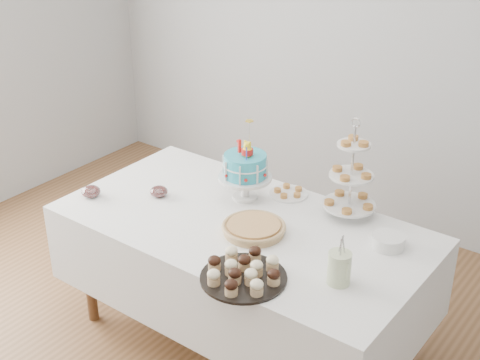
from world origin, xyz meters
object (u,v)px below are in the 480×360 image
Objects in this scene: utensil_pitcher at (339,267)px; table at (242,259)px; birthday_cake at (245,178)px; pie at (254,228)px; tiered_stand at (351,176)px; pastry_plate at (289,192)px; plate_stack at (388,241)px; jam_bowl_a at (91,192)px; cupcake_tray at (244,271)px; jam_bowl_b at (159,192)px.

table is at bearing -171.63° from utensil_pitcher.
birthday_cake reaches higher than pie.
tiered_stand reaches higher than birthday_cake.
table is 0.47m from pastry_plate.
utensil_pitcher is at bearing -96.17° from plate_stack.
table is 18.44× the size of jam_bowl_a.
table is at bearing -93.20° from pastry_plate.
birthday_cake reaches higher than cupcake_tray.
utensil_pitcher is at bearing -41.94° from pastry_plate.
tiered_stand reaches higher than plate_stack.
pastry_plate is at bearing 68.53° from birthday_cake.
birthday_cake is at bearing 176.94° from utensil_pitcher.
jam_bowl_a is (-1.54, -0.51, -0.00)m from plate_stack.
birthday_cake is 2.79× the size of plate_stack.
jam_bowl_b is 0.42× the size of utensil_pitcher.
birthday_cake is at bearing -133.16° from pastry_plate.
birthday_cake is 4.32× the size of jam_bowl_a.
birthday_cake reaches higher than pastry_plate.
cupcake_tray is at bearing -122.02° from plate_stack.
cupcake_tray is 0.42m from utensil_pitcher.
jam_bowl_a is at bearing -142.10° from pastry_plate.
pie is at bearing -24.37° from table.
tiered_stand reaches higher than jam_bowl_a.
jam_bowl_a is at bearing -151.50° from tiered_stand.
birthday_cake is 1.39× the size of pie.
utensil_pitcher is at bearing 3.85° from jam_bowl_a.
cupcake_tray is (0.45, -0.62, -0.08)m from birthday_cake.
pie is 0.57m from utensil_pitcher.
birthday_cake is 0.58m from tiered_stand.
birthday_cake is 0.89m from utensil_pitcher.
pastry_plate is at bearing 38.14° from jam_bowl_b.
tiered_stand is at bearing 40.00° from birthday_cake.
birthday_cake is (-0.15, 0.22, 0.35)m from table.
cupcake_tray reaches higher than jam_bowl_b.
utensil_pitcher reaches higher than jam_bowl_b.
cupcake_tray is 1.68× the size of utensil_pitcher.
birthday_cake is at bearing 35.32° from jam_bowl_a.
tiered_stand reaches higher than cupcake_tray.
utensil_pitcher is (0.26, -0.57, -0.14)m from tiered_stand.
table is 5.94× the size of pie.
plate_stack is at bearing 18.46° from table.
jam_bowl_b is (-0.85, 0.36, -0.02)m from cupcake_tray.
tiered_stand is at bearing 151.42° from plate_stack.
jam_bowl_b is (-0.65, 0.00, -0.00)m from pie.
tiered_stand is 0.40m from plate_stack.
utensil_pitcher is (0.35, 0.23, 0.04)m from cupcake_tray.
plate_stack is 1.62m from jam_bowl_a.
pastry_plate is at bearing 86.80° from table.
pie is at bearing -25.05° from birthday_cake.
cupcake_tray is 1.22× the size of pie.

